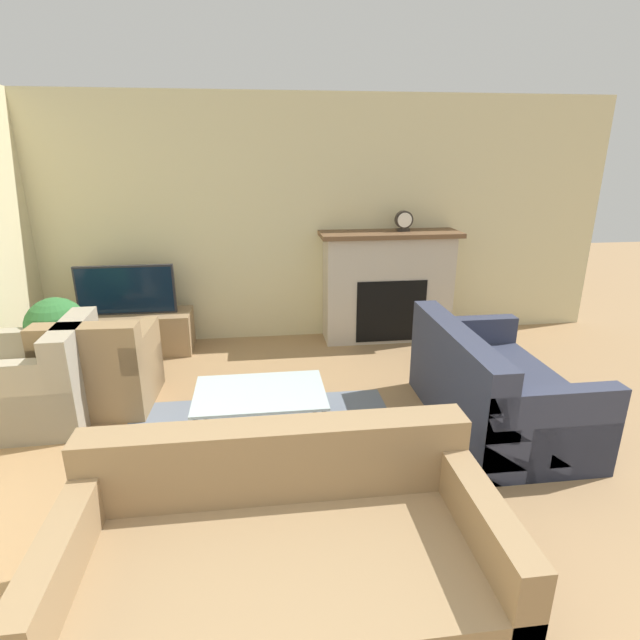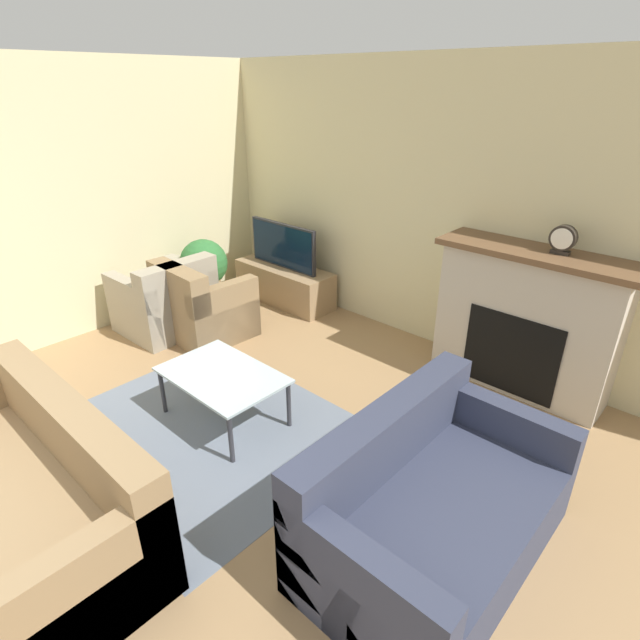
{
  "view_description": "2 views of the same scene",
  "coord_description": "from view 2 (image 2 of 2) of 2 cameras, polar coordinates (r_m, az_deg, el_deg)",
  "views": [
    {
      "loc": [
        -0.11,
        -1.02,
        2.11
      ],
      "look_at": [
        0.4,
        3.02,
        0.72
      ],
      "focal_mm": 28.0,
      "sensor_mm": 36.0,
      "label": 1
    },
    {
      "loc": [
        2.65,
        0.42,
        2.47
      ],
      "look_at": [
        0.38,
        2.89,
        0.85
      ],
      "focal_mm": 28.0,
      "sensor_mm": 36.0,
      "label": 2
    }
  ],
  "objects": [
    {
      "name": "couch_sectional",
      "position": [
        3.5,
        -31.05,
        -17.38
      ],
      "size": [
        1.95,
        0.99,
        0.82
      ],
      "color": "#8C704C",
      "rests_on": "ground_plane"
    },
    {
      "name": "tv",
      "position": [
        5.94,
        -4.24,
        8.48
      ],
      "size": [
        1.01,
        0.06,
        0.53
      ],
      "color": "#232328",
      "rests_on": "tv_stand"
    },
    {
      "name": "tv_stand",
      "position": [
        6.11,
        -4.08,
        4.12
      ],
      "size": [
        1.3,
        0.46,
        0.45
      ],
      "color": "#997A56",
      "rests_on": "ground_plane"
    },
    {
      "name": "area_rug",
      "position": [
        4.1,
        -12.78,
        -12.03
      ],
      "size": [
        2.16,
        1.84,
        0.0
      ],
      "color": "slate",
      "rests_on": "ground_plane"
    },
    {
      "name": "wall_left",
      "position": [
        5.59,
        -27.27,
        11.43
      ],
      "size": [
        0.06,
        7.61,
        2.7
      ],
      "color": "beige",
      "rests_on": "ground_plane"
    },
    {
      "name": "couch_loveseat",
      "position": [
        3.07,
        12.46,
        -20.32
      ],
      "size": [
        0.95,
        1.58,
        0.82
      ],
      "rotation": [
        0.0,
        0.0,
        1.57
      ],
      "color": "#33384C",
      "rests_on": "ground_plane"
    },
    {
      "name": "potted_plant",
      "position": [
        5.81,
        -13.1,
        5.89
      ],
      "size": [
        0.53,
        0.53,
        0.88
      ],
      "color": "#47474C",
      "rests_on": "ground_plane"
    },
    {
      "name": "wall_back",
      "position": [
        5.1,
        10.48,
        12.67
      ],
      "size": [
        7.93,
        0.06,
        2.7
      ],
      "color": "beige",
      "rests_on": "ground_plane"
    },
    {
      "name": "armchair_by_window",
      "position": [
        5.6,
        -17.13,
        1.78
      ],
      "size": [
        0.84,
        0.9,
        0.82
      ],
      "rotation": [
        0.0,
        0.0,
        -1.54
      ],
      "color": "#9E937F",
      "rests_on": "ground_plane"
    },
    {
      "name": "armchair_accent",
      "position": [
        5.37,
        -13.22,
        1.24
      ],
      "size": [
        0.86,
        0.81,
        0.82
      ],
      "rotation": [
        0.0,
        0.0,
        3.1
      ],
      "color": "#8C704C",
      "rests_on": "ground_plane"
    },
    {
      "name": "coffee_table",
      "position": [
        3.97,
        -11.09,
        -6.54
      ],
      "size": [
        0.96,
        0.64,
        0.42
      ],
      "color": "#333338",
      "rests_on": "ground_plane"
    },
    {
      "name": "mantel_clock",
      "position": [
        4.27,
        26.02,
        8.3
      ],
      "size": [
        0.2,
        0.07,
        0.23
      ],
      "color": "#28231E",
      "rests_on": "fireplace"
    },
    {
      "name": "fireplace",
      "position": [
        4.55,
        22.47,
        0.17
      ],
      "size": [
        1.56,
        0.49,
        1.26
      ],
      "color": "#BCB2A3",
      "rests_on": "ground_plane"
    }
  ]
}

